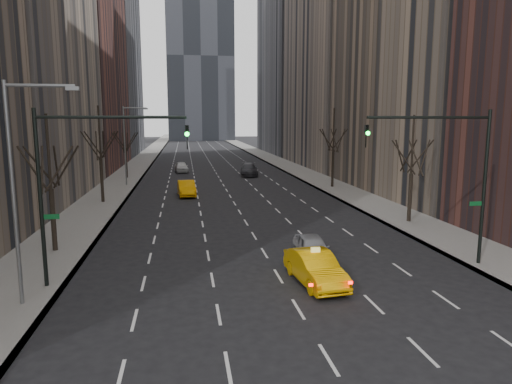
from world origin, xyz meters
name	(u,v)px	position (x,y,z in m)	size (l,w,h in m)	color
sidewalk_left	(138,165)	(-12.25, 70.00, 0.07)	(4.50, 320.00, 0.15)	slate
sidewalk_right	(280,163)	(12.25, 70.00, 0.07)	(4.50, 320.00, 0.15)	slate
bld_left_far	(67,23)	(-21.50, 66.00, 22.00)	(14.00, 28.00, 44.00)	brown
bld_left_deep	(100,13)	(-21.50, 96.00, 30.00)	(14.00, 30.00, 60.00)	slate
bld_right_far	(346,9)	(21.50, 64.00, 25.00)	(14.00, 28.00, 50.00)	tan
bld_right_deep	(298,23)	(21.50, 95.00, 29.00)	(14.00, 30.00, 58.00)	slate
tree_lw_b	(51,189)	(-12.00, 18.00, 3.72)	(3.36, 3.50, 7.82)	black
tree_lw_c	(101,160)	(-12.00, 34.00, 4.04)	(3.36, 3.50, 8.74)	black
tree_lw_d	(126,151)	(-12.00, 52.00, 3.56)	(3.36, 3.50, 7.36)	black
tree_rw_b	(411,174)	(12.00, 22.00, 3.72)	(3.36, 3.50, 7.82)	black
tree_rw_c	(333,152)	(12.00, 40.00, 4.04)	(3.36, 3.50, 8.74)	black
traffic_mast_left	(79,169)	(-9.11, 12.00, 5.49)	(6.69, 0.39, 8.00)	black
traffic_mast_right	(456,163)	(9.11, 12.00, 5.49)	(6.69, 0.39, 8.00)	black
streetlight_near	(21,171)	(-10.84, 10.00, 5.62)	(2.83, 0.22, 9.00)	slate
streetlight_far	(128,137)	(-10.84, 45.00, 5.62)	(2.83, 0.22, 9.00)	slate
taxi_sedan	(315,268)	(1.50, 10.75, 0.77)	(1.63, 4.66, 1.54)	#F4AE05
silver_sedan_ahead	(312,248)	(2.33, 14.17, 0.71)	(1.67, 4.15, 1.41)	#93959A
far_taxi	(186,188)	(-4.34, 37.05, 0.77)	(1.64, 4.69, 1.55)	#F49D05
far_suv_grey	(249,170)	(4.30, 52.81, 0.82)	(2.29, 5.63, 1.63)	#2E2E33
far_car_white	(181,167)	(-4.96, 58.31, 0.77)	(1.81, 4.50, 1.53)	silver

